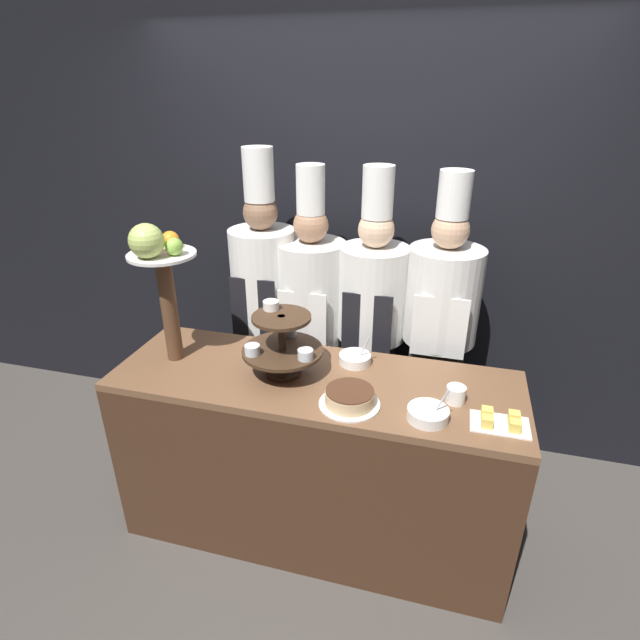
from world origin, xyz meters
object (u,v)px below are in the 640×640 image
tiered_stand (282,342)px  serving_bowl_near (428,414)px  cake_round (350,398)px  chef_center_left (311,315)px  chef_left (265,303)px  cake_square_tray (500,421)px  chef_right (439,326)px  serving_bowl_far (355,359)px  cup_white (456,394)px  fruit_pedestal (159,266)px  chef_center_right (372,320)px

tiered_stand → serving_bowl_near: (0.68, -0.19, -0.14)m
cake_round → chef_center_left: chef_center_left is taller
cake_round → serving_bowl_near: bearing=-2.4°
chef_center_left → serving_bowl_near: bearing=-48.1°
tiered_stand → chef_left: 0.70m
cake_square_tray → chef_right: bearing=109.9°
serving_bowl_near → serving_bowl_far: bearing=135.8°
serving_bowl_near → chef_right: bearing=89.8°
tiered_stand → cake_square_tray: (0.96, -0.15, -0.14)m
serving_bowl_far → chef_right: chef_right is taller
tiered_stand → cup_white: tiered_stand is taller
cup_white → chef_center_left: chef_center_left is taller
chef_left → chef_right: (1.01, 0.00, -0.03)m
tiered_stand → cup_white: bearing=-2.5°
cake_round → chef_center_left: 0.88m
cup_white → chef_left: 1.29m
cake_round → fruit_pedestal: bearing=171.0°
cake_round → chef_center_right: bearing=93.1°
cake_square_tray → chef_center_right: size_ratio=0.13×
chef_center_right → chef_left: bearing=-180.0°
cake_round → cake_square_tray: cake_round is taller
serving_bowl_near → chef_left: chef_left is taller
cake_square_tray → serving_bowl_far: bearing=153.2°
cup_white → fruit_pedestal: bearing=179.7°
chef_center_left → serving_bowl_far: bearing=-51.7°
cake_round → cup_white: 0.45m
serving_bowl_far → chef_center_right: (0.01, 0.44, 0.01)m
chef_left → chef_center_left: chef_left is taller
tiered_stand → chef_center_left: bearing=93.5°
cup_white → chef_left: bearing=149.6°
cup_white → chef_center_left: 1.05m
cake_square_tray → chef_center_left: size_ratio=0.13×
chef_center_right → chef_right: chef_center_right is taller
chef_center_right → chef_right: bearing=0.0°
cake_round → chef_center_right: chef_center_right is taller
serving_bowl_near → fruit_pedestal: bearing=172.7°
cup_white → chef_right: 0.66m
cup_white → serving_bowl_far: (-0.48, 0.21, -0.01)m
tiered_stand → cake_square_tray: size_ratio=1.64×
fruit_pedestal → cake_square_tray: size_ratio=3.03×
chef_center_right → serving_bowl_far: bearing=-90.7°
cup_white → cake_square_tray: 0.21m
cake_round → chef_left: 1.04m
fruit_pedestal → chef_center_left: 0.95m
chef_right → chef_center_right: bearing=-180.0°
cake_square_tray → chef_left: size_ratio=0.12×
tiered_stand → chef_center_right: 0.70m
cake_round → cup_white: (0.43, 0.14, 0.00)m
fruit_pedestal → chef_center_right: (0.88, 0.64, -0.45)m
serving_bowl_far → chef_center_right: bearing=89.3°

